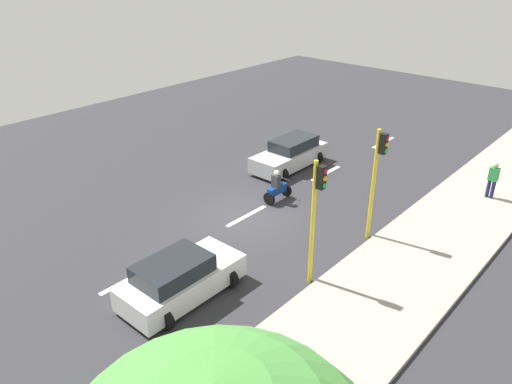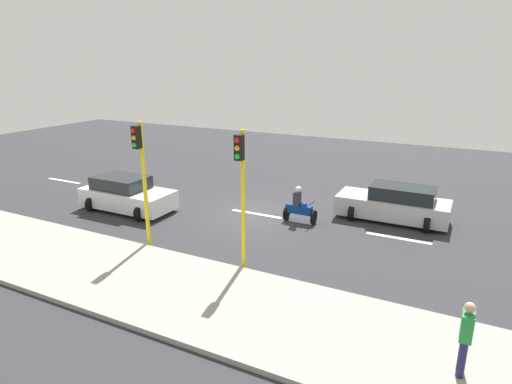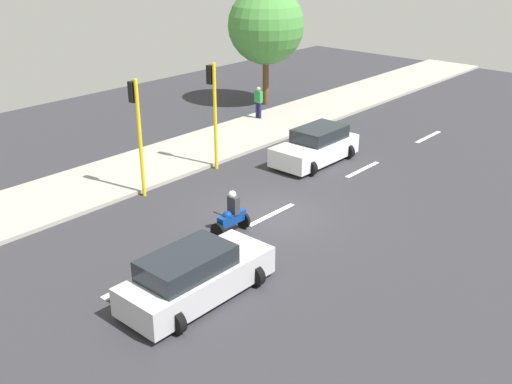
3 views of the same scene
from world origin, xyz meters
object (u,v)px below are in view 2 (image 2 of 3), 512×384
car_silver (395,204)px  pedestrian_by_tree (465,336)px  car_white (126,195)px  traffic_light_midblock (141,168)px  motorcycle (299,207)px  traffic_light_corner (242,182)px

car_silver → pedestrian_by_tree: 9.62m
car_white → pedestrian_by_tree: bearing=69.6°
car_silver → traffic_light_midblock: bearing=-47.7°
pedestrian_by_tree → motorcycle: bearing=-138.3°
car_white → traffic_light_corner: bearing=69.5°
motorcycle → traffic_light_corner: (4.79, -0.09, 2.29)m
traffic_light_corner → motorcycle: bearing=179.0°
motorcycle → traffic_light_midblock: traffic_light_midblock is taller
car_silver → traffic_light_midblock: (6.76, -7.44, 2.22)m
motorcycle → pedestrian_by_tree: 9.63m
motorcycle → traffic_light_corner: size_ratio=0.34×
pedestrian_by_tree → traffic_light_midblock: 10.82m
car_white → traffic_light_midblock: traffic_light_midblock is taller
pedestrian_by_tree → traffic_light_midblock: (-2.39, -10.39, 1.87)m
car_white → pedestrian_by_tree: 14.79m
motorcycle → pedestrian_by_tree: bearing=41.7°
motorcycle → pedestrian_by_tree: size_ratio=0.91×
pedestrian_by_tree → traffic_light_midblock: bearing=-103.0°
car_silver → traffic_light_midblock: size_ratio=1.00×
car_white → traffic_light_midblock: size_ratio=0.93×
traffic_light_corner → traffic_light_midblock: (0.00, -3.90, 0.00)m
pedestrian_by_tree → traffic_light_corner: bearing=-110.2°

